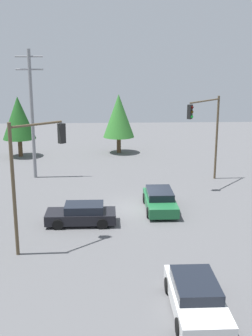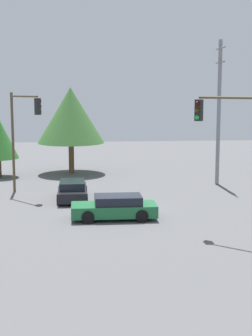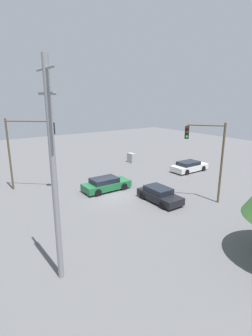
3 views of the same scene
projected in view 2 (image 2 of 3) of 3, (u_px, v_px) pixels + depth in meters
ground_plane at (116, 213)px, 29.61m from camera, size 80.00×80.00×0.00m
sedan_dark at (72, 191)px, 32.92m from camera, size 4.21×1.91×1.27m
sedan_green at (115, 207)px, 28.17m from camera, size 2.00×4.65×1.30m
traffic_signal_main at (251, 139)px, 23.76m from camera, size 3.28×3.68×6.91m
traffic_signal_cross at (22, 126)px, 34.16m from camera, size 2.57×2.24×6.83m
utility_pole_tall at (219, 109)px, 37.64m from camera, size 2.20×0.28×10.56m
tree_right at (71, 115)px, 42.68m from camera, size 5.56×5.56×7.19m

